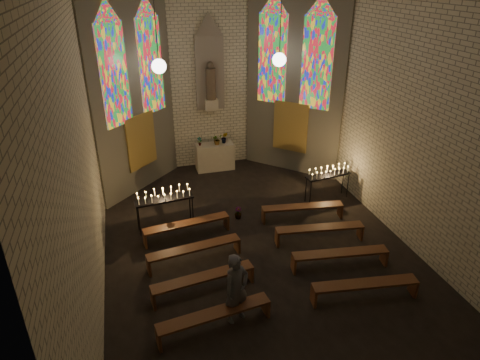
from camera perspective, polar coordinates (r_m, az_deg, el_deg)
The scene contains 18 objects.
floor at distance 11.65m, azimuth 2.56°, elevation -9.45°, with size 12.00×12.00×0.00m, color black.
room at distance 13.06m, azimuth -1.74°, elevation 12.66°, with size 8.22×12.43×7.00m.
altar at distance 16.01m, azimuth -3.37°, elevation 3.14°, with size 1.40×0.60×1.00m, color beige.
flower_vase_left at distance 15.67m, azimuth -5.42°, elevation 5.16°, with size 0.17×0.12×0.33m, color #4C723F.
flower_vase_center at distance 15.74m, azimuth -3.07°, elevation 5.44°, with size 0.35×0.30×0.39m, color #4C723F.
flower_vase_right at distance 15.84m, azimuth -2.09°, elevation 5.68°, with size 0.23×0.19×0.42m, color #4C723F.
aisle_flower_pot at distance 12.96m, azimuth -0.26°, elevation -4.40°, with size 0.21×0.21×0.37m, color #4C723F.
votive_stand_left at distance 12.26m, azimuth -10.11°, elevation -2.19°, with size 1.68×0.56×1.21m.
votive_stand_right at distance 13.93m, azimuth 11.72°, elevation 0.93°, with size 1.55×0.56×1.11m.
pew_left_0 at distance 12.10m, azimuth -7.12°, elevation -5.98°, with size 2.46×0.66×0.47m.
pew_right_0 at distance 12.94m, azimuth 8.34°, elevation -3.75°, with size 2.46×0.66×0.47m.
pew_left_1 at distance 11.11m, azimuth -6.13°, elevation -9.20°, with size 2.46×0.66×0.47m.
pew_right_1 at distance 12.02m, azimuth 10.58°, elevation -6.51°, with size 2.46×0.66×0.47m.
pew_left_2 at distance 10.17m, azimuth -4.92°, elevation -13.03°, with size 2.46×0.66×0.47m.
pew_right_2 at distance 11.15m, azimuth 13.21°, elevation -9.69°, with size 2.46×0.66×0.47m.
pew_left_3 at distance 9.29m, azimuth -3.43°, elevation -17.61°, with size 2.46×0.66×0.47m.
pew_right_3 at distance 10.36m, azimuth 16.33°, elevation -13.37°, with size 2.46×0.66×0.47m.
visitor at distance 9.21m, azimuth -0.47°, elevation -14.28°, with size 0.60×0.39×1.64m, color #4D4F57.
Camera 1 is at (-3.01, -8.94, 6.84)m, focal length 32.00 mm.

